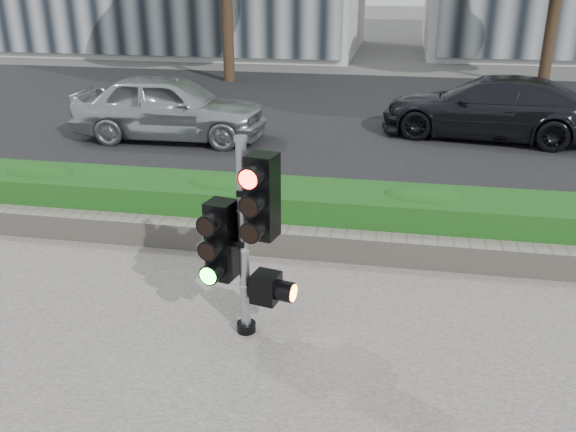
% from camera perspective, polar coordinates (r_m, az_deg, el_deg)
% --- Properties ---
extents(ground, '(120.00, 120.00, 0.00)m').
position_cam_1_polar(ground, '(6.28, -1.57, -11.30)').
color(ground, '#51514C').
rests_on(ground, ground).
extents(road, '(60.00, 13.00, 0.02)m').
position_cam_1_polar(road, '(15.55, 6.23, 9.19)').
color(road, black).
rests_on(road, ground).
extents(curb, '(60.00, 0.25, 0.12)m').
position_cam_1_polar(curb, '(9.01, 2.61, -0.05)').
color(curb, gray).
rests_on(curb, ground).
extents(stone_wall, '(12.00, 0.32, 0.34)m').
position_cam_1_polar(stone_wall, '(7.82, 1.32, -2.50)').
color(stone_wall, gray).
rests_on(stone_wall, sidewalk).
extents(hedge, '(12.00, 1.00, 0.68)m').
position_cam_1_polar(hedge, '(8.34, 2.06, 0.39)').
color(hedge, '#2E7A25').
rests_on(hedge, sidewalk).
extents(traffic_signal, '(0.74, 0.59, 2.04)m').
position_cam_1_polar(traffic_signal, '(5.82, -3.82, -1.21)').
color(traffic_signal, black).
rests_on(traffic_signal, sidewalk).
extents(car_silver, '(4.15, 1.77, 1.40)m').
position_cam_1_polar(car_silver, '(13.43, -10.96, 9.98)').
color(car_silver, '#A9ACB0').
rests_on(car_silver, road).
extents(car_dark, '(4.79, 2.55, 1.32)m').
position_cam_1_polar(car_dark, '(14.06, 18.33, 9.64)').
color(car_dark, black).
rests_on(car_dark, road).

